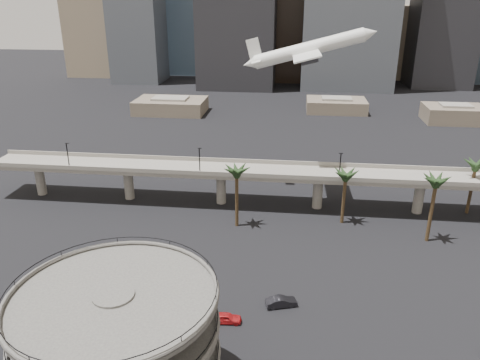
# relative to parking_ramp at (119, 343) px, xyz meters

# --- Properties ---
(parking_ramp) EXTENTS (22.20, 22.20, 17.35)m
(parking_ramp) POSITION_rel_parking_ramp_xyz_m (0.00, 0.00, 0.00)
(parking_ramp) COLOR #484643
(parking_ramp) RESTS_ON ground
(overpass) EXTENTS (130.00, 9.30, 14.70)m
(overpass) POSITION_rel_parking_ramp_xyz_m (13.00, 59.00, -2.50)
(overpass) COLOR gray
(overpass) RESTS_ON ground
(palm_trees) EXTENTS (54.40, 18.40, 14.00)m
(palm_trees) POSITION_rel_parking_ramp_xyz_m (34.48, 51.47, 1.46)
(palm_trees) COLOR #4B3620
(palm_trees) RESTS_ON ground
(low_buildings) EXTENTS (135.00, 27.50, 6.80)m
(low_buildings) POSITION_rel_parking_ramp_xyz_m (19.89, 146.30, -6.97)
(low_buildings) COLOR brown
(low_buildings) RESTS_ON ground
(skyline) EXTENTS (269.00, 86.00, 114.49)m
(skyline) POSITION_rel_parking_ramp_xyz_m (28.11, 221.09, 32.00)
(skyline) COLOR gray
(skyline) RESTS_ON ground
(airborne_jet) EXTENTS (31.20, 27.43, 10.95)m
(airborne_jet) POSITION_rel_parking_ramp_xyz_m (20.52, 73.61, 23.41)
(airborne_jet) COLOR white
(airborne_jet) RESTS_ON ground
(car_a) EXTENTS (4.61, 2.09, 1.54)m
(car_a) POSITION_rel_parking_ramp_xyz_m (9.27, 16.97, -9.07)
(car_a) COLOR red
(car_a) RESTS_ON ground
(car_b) EXTENTS (5.24, 3.15, 1.63)m
(car_b) POSITION_rel_parking_ramp_xyz_m (17.23, 21.76, -9.02)
(car_b) COLOR black
(car_b) RESTS_ON ground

